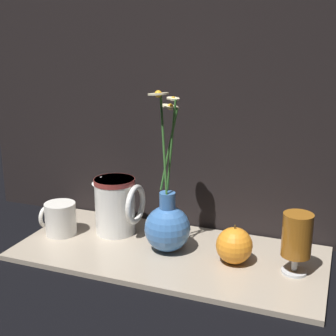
{
  "coord_description": "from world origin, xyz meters",
  "views": [
    {
      "loc": [
        0.36,
        -0.93,
        0.5
      ],
      "look_at": [
        -0.0,
        0.0,
        0.21
      ],
      "focal_mm": 50.0,
      "sensor_mm": 36.0,
      "label": 1
    }
  ],
  "objects": [
    {
      "name": "tea_glass",
      "position": [
        0.29,
        -0.0,
        0.09
      ],
      "size": [
        0.06,
        0.06,
        0.13
      ],
      "color": "silver",
      "rests_on": "shelf"
    },
    {
      "name": "shelf",
      "position": [
        0.0,
        0.0,
        0.01
      ],
      "size": [
        0.72,
        0.32,
        0.01
      ],
      "color": "tan",
      "rests_on": "ground_plane"
    },
    {
      "name": "ceramic_pitcher",
      "position": [
        -0.16,
        0.05,
        0.09
      ],
      "size": [
        0.13,
        0.1,
        0.15
      ],
      "color": "white",
      "rests_on": "shelf"
    },
    {
      "name": "vase_with_flowers",
      "position": [
        -0.01,
        0.01,
        0.08
      ],
      "size": [
        0.11,
        0.11,
        0.37
      ],
      "color": "#3F72B7",
      "rests_on": "shelf"
    },
    {
      "name": "ground_plane",
      "position": [
        0.0,
        0.0,
        0.0
      ],
      "size": [
        6.0,
        6.0,
        0.0
      ],
      "primitive_type": "plane",
      "color": "black"
    },
    {
      "name": "backdrop_wall",
      "position": [
        0.0,
        0.18,
        0.55
      ],
      "size": [
        1.22,
        0.02,
        1.1
      ],
      "color": "black",
      "rests_on": "ground_plane"
    },
    {
      "name": "orange_fruit",
      "position": [
        0.15,
        0.0,
        0.05
      ],
      "size": [
        0.08,
        0.08,
        0.09
      ],
      "color": "orange",
      "rests_on": "shelf"
    },
    {
      "name": "yellow_mug",
      "position": [
        -0.29,
        -0.01,
        0.05
      ],
      "size": [
        0.09,
        0.08,
        0.08
      ],
      "color": "silver",
      "rests_on": "shelf"
    }
  ]
}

